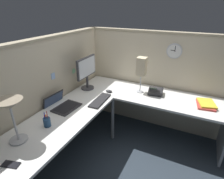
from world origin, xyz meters
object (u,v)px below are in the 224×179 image
Objects in this scene: laptop at (61,104)px; desk_lamp_dome at (10,108)px; cell_phone at (11,164)px; office_phone at (156,92)px; pen_cup at (47,122)px; book_stack at (206,104)px; desk_lamp_paper at (142,67)px; wall_clock at (174,51)px; computer_mouse at (109,91)px; keyboard at (100,100)px; monitor at (87,71)px.

desk_lamp_dome is (-0.70, -0.07, 0.34)m from laptop.
cell_phone is 1.97m from office_phone.
book_stack is at bearing -51.06° from pen_cup.
wall_clock is (0.33, -0.37, 0.21)m from desk_lamp_paper.
laptop is 1.22m from desk_lamp_paper.
computer_mouse is at bearing 110.21° from office_phone.
keyboard is at bearing 130.69° from office_phone.
pen_cup is at bearing -15.75° from desk_lamp_dome.
laptop is 0.52m from keyboard.
pen_cup is at bearing 128.94° from book_stack.
book_stack is at bearing -46.47° from desk_lamp_dome.
wall_clock is (0.35, 0.53, 0.57)m from book_stack.
desk_lamp_paper is (1.80, -0.52, 0.38)m from cell_phone.
wall_clock reaches higher than office_phone.
monitor is at bearing 50.36° from keyboard.
computer_mouse reaches higher than cell_phone.
desk_lamp_paper is (1.56, -0.71, 0.02)m from desk_lamp_dome.
keyboard is at bearing 110.91° from book_stack.
office_phone is 1.03× the size of wall_clock.
monitor is at bearing 97.38° from book_stack.
desk_lamp_paper reaches higher than office_phone.
book_stack is (0.50, -1.30, 0.01)m from keyboard.
book_stack is (0.22, -1.68, -0.27)m from monitor.
office_phone is 0.43× the size of desk_lamp_paper.
office_phone reaches higher than keyboard.
laptop is 0.98m from cell_phone.
wall_clock is (1.19, -1.16, 0.57)m from laptop.
office_phone is 0.67m from book_stack.
office_phone is at bearing -52.46° from keyboard.
wall_clock reaches higher than monitor.
cell_phone is at bearing 157.26° from wall_clock.
laptop is 1.25× the size of book_stack.
keyboard is at bearing -48.56° from laptop.
monitor is 1.16× the size of keyboard.
cell_phone is 2.28m from book_stack.
keyboard is (0.34, -0.39, -0.01)m from laptop.
wall_clock reaches higher than keyboard.
book_stack is at bearing -63.58° from laptop.
office_phone is (1.29, -0.87, -0.02)m from pen_cup.
monitor is at bearing 8.03° from pen_cup.
wall_clock reaches higher than desk_lamp_paper.
keyboard is at bearing -21.03° from cell_phone.
computer_mouse is at bearing -11.69° from pen_cup.
pen_cup is at bearing 147.70° from wall_clock.
laptop is 2.21× the size of pen_cup.
cell_phone is at bearing -140.46° from desk_lamp_dome.
keyboard is 2.99× the size of cell_phone.
laptop is at bearing 5.65° from desk_lamp_dome.
desk_lamp_paper reaches higher than pen_cup.
desk_lamp_dome is 0.84× the size of desk_lamp_paper.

